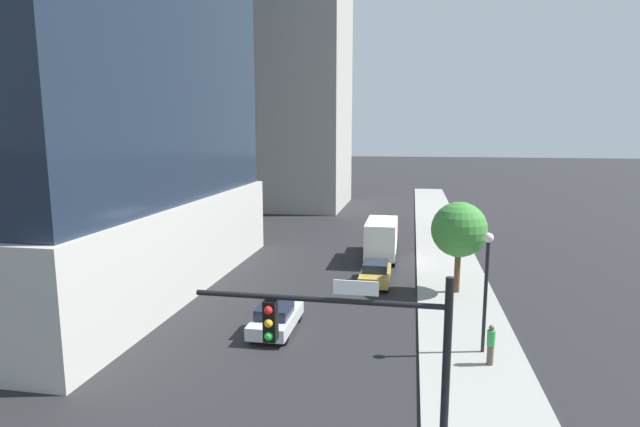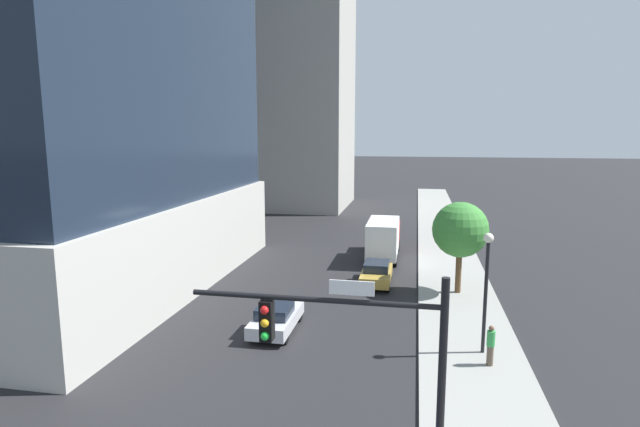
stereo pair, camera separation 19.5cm
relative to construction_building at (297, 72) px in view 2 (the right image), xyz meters
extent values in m
cube|color=gray|center=(18.52, -37.37, -17.68)|extent=(4.64, 120.00, 0.15)
cube|color=#B2AFA8|center=(-6.48, -37.72, -14.88)|extent=(18.85, 25.98, 5.73)
cube|color=#9E9B93|center=(-0.02, 0.03, -1.42)|extent=(13.66, 15.32, 32.66)
cube|color=red|center=(4.08, -4.57, 2.83)|extent=(0.90, 0.90, 41.16)
cylinder|color=black|center=(16.60, -54.82, -14.38)|extent=(0.20, 0.20, 6.45)
cylinder|color=black|center=(13.46, -54.82, -11.88)|extent=(6.28, 0.14, 0.14)
cube|color=black|center=(12.25, -54.82, -12.51)|extent=(0.32, 0.36, 1.05)
sphere|color=red|center=(12.25, -55.01, -12.17)|extent=(0.22, 0.22, 0.22)
sphere|color=orange|center=(12.25, -55.01, -12.51)|extent=(0.22, 0.22, 0.22)
sphere|color=green|center=(12.25, -55.01, -12.85)|extent=(0.22, 0.22, 0.22)
cube|color=white|center=(14.40, -54.82, -11.53)|extent=(1.10, 0.04, 0.36)
cylinder|color=black|center=(19.01, -44.09, -15.07)|extent=(0.16, 0.16, 5.07)
sphere|color=silver|center=(19.01, -44.09, -12.35)|extent=(0.44, 0.44, 0.44)
cylinder|color=brown|center=(18.57, -35.42, -16.26)|extent=(0.36, 0.36, 2.67)
sphere|color=#387F33|center=(18.57, -35.42, -13.66)|extent=(3.37, 3.37, 3.37)
cube|color=#AD8938|center=(13.47, -34.26, -17.13)|extent=(1.89, 4.32, 0.64)
cube|color=#19212D|center=(13.47, -34.15, -16.53)|extent=(1.59, 2.13, 0.54)
cylinder|color=black|center=(12.64, -32.79, -17.40)|extent=(0.22, 0.71, 0.71)
cylinder|color=black|center=(14.30, -32.79, -17.40)|extent=(0.22, 0.71, 0.71)
cylinder|color=black|center=(12.64, -35.73, -17.40)|extent=(0.22, 0.71, 0.71)
cylinder|color=black|center=(14.30, -35.73, -17.40)|extent=(0.22, 0.71, 0.71)
cube|color=#B7B7BC|center=(9.13, -43.07, -17.16)|extent=(1.89, 4.34, 0.63)
cube|color=#19212D|center=(9.13, -43.37, -16.58)|extent=(1.59, 1.92, 0.52)
cylinder|color=black|center=(8.30, -41.60, -17.42)|extent=(0.22, 0.66, 0.66)
cylinder|color=black|center=(9.96, -41.60, -17.42)|extent=(0.22, 0.66, 0.66)
cylinder|color=black|center=(8.30, -44.55, -17.42)|extent=(0.22, 0.66, 0.66)
cylinder|color=black|center=(9.96, -44.55, -17.42)|extent=(0.22, 0.66, 0.66)
cube|color=#B21E1E|center=(13.47, -24.43, -16.24)|extent=(2.26, 2.10, 1.86)
cube|color=white|center=(13.47, -28.25, -15.86)|extent=(2.26, 5.24, 2.64)
cylinder|color=black|center=(12.47, -24.43, -17.28)|extent=(0.30, 0.95, 0.95)
cylinder|color=black|center=(14.47, -24.43, -17.28)|extent=(0.30, 0.95, 0.95)
cylinder|color=black|center=(12.47, -29.56, -17.28)|extent=(0.30, 0.95, 0.95)
cylinder|color=black|center=(14.47, -29.56, -17.28)|extent=(0.30, 0.95, 0.95)
cylinder|color=brown|center=(19.15, -45.35, -17.17)|extent=(0.28, 0.28, 0.86)
cylinder|color=green|center=(19.15, -45.35, -16.41)|extent=(0.34, 0.34, 0.66)
sphere|color=brown|center=(19.15, -45.35, -15.96)|extent=(0.23, 0.23, 0.23)
camera|label=1|loc=(15.65, -66.48, -7.81)|focal=28.30mm
camera|label=2|loc=(15.85, -66.45, -7.81)|focal=28.30mm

